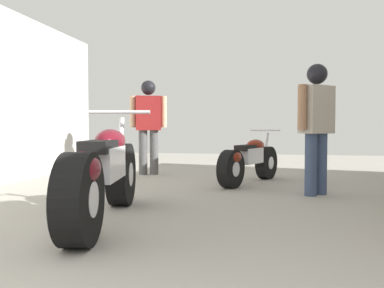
% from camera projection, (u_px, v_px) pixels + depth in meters
% --- Properties ---
extents(ground_plane, '(17.43, 17.43, 0.00)m').
position_uv_depth(ground_plane, '(191.00, 207.00, 4.29)').
color(ground_plane, '#9E998E').
extents(motorcycle_maroon_cruiser, '(0.74, 2.21, 1.03)m').
position_uv_depth(motorcycle_maroon_cruiser, '(103.00, 174.00, 3.56)').
color(motorcycle_maroon_cruiser, black).
rests_on(motorcycle_maroon_cruiser, ground_plane).
extents(motorcycle_black_naked, '(0.88, 1.68, 0.82)m').
position_uv_depth(motorcycle_black_naked, '(249.00, 161.00, 6.07)').
color(motorcycle_black_naked, black).
rests_on(motorcycle_black_naked, ground_plane).
extents(mechanic_in_blue, '(0.66, 0.36, 1.70)m').
position_uv_depth(mechanic_in_blue, '(148.00, 118.00, 7.21)').
color(mechanic_in_blue, '#4C4C4C').
rests_on(mechanic_in_blue, ground_plane).
extents(mechanic_with_helmet, '(0.53, 0.53, 1.64)m').
position_uv_depth(mechanic_with_helmet, '(317.00, 117.00, 5.00)').
color(mechanic_with_helmet, '#384766').
rests_on(mechanic_with_helmet, ground_plane).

